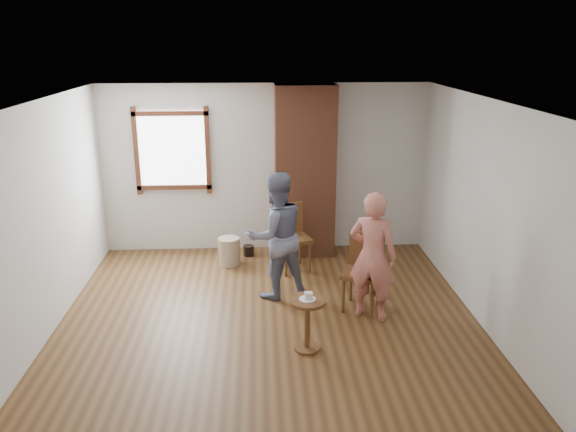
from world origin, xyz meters
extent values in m
plane|color=brown|center=(0.00, 0.00, 0.00)|extent=(5.50, 5.50, 0.00)
cube|color=silver|center=(0.00, 2.75, 1.30)|extent=(5.00, 0.04, 2.60)
cube|color=silver|center=(-2.50, 0.00, 1.30)|extent=(0.04, 5.50, 2.60)
cube|color=silver|center=(2.50, 0.00, 1.30)|extent=(0.04, 5.50, 2.60)
cube|color=white|center=(0.00, 0.00, 2.60)|extent=(5.00, 5.50, 0.04)
cube|color=#5A2D1A|center=(-1.40, 2.71, 1.60)|extent=(1.14, 0.06, 1.34)
cube|color=white|center=(-1.40, 2.73, 1.60)|extent=(1.00, 0.02, 1.20)
cube|color=brown|center=(0.60, 2.50, 1.30)|extent=(0.90, 0.50, 2.60)
cylinder|color=tan|center=(-0.56, 2.07, 0.21)|extent=(0.37, 0.37, 0.41)
cylinder|color=black|center=(-0.27, 2.40, 0.08)|extent=(0.18, 0.18, 0.16)
cube|color=brown|center=(0.38, 1.81, 0.48)|extent=(0.57, 0.57, 0.05)
cylinder|color=brown|center=(0.27, 1.58, 0.24)|extent=(0.04, 0.04, 0.48)
cylinder|color=brown|center=(0.61, 1.69, 0.24)|extent=(0.04, 0.04, 0.48)
cylinder|color=brown|center=(0.15, 1.92, 0.24)|extent=(0.04, 0.04, 0.48)
cylinder|color=brown|center=(0.50, 2.03, 0.24)|extent=(0.04, 0.04, 0.48)
cube|color=brown|center=(0.32, 2.00, 0.72)|extent=(0.44, 0.18, 0.48)
cube|color=brown|center=(1.15, 0.53, 0.47)|extent=(0.58, 0.58, 0.05)
cylinder|color=brown|center=(0.91, 0.44, 0.24)|extent=(0.04, 0.04, 0.47)
cylinder|color=brown|center=(1.24, 0.30, 0.24)|extent=(0.04, 0.04, 0.47)
cylinder|color=brown|center=(1.06, 0.77, 0.24)|extent=(0.04, 0.04, 0.47)
cylinder|color=brown|center=(1.39, 0.62, 0.24)|extent=(0.04, 0.04, 0.47)
cube|color=brown|center=(1.23, 0.71, 0.71)|extent=(0.42, 0.22, 0.47)
cylinder|color=brown|center=(0.40, -0.39, 0.58)|extent=(0.40, 0.40, 0.04)
cylinder|color=brown|center=(0.40, -0.39, 0.29)|extent=(0.06, 0.06, 0.54)
cylinder|color=brown|center=(0.40, -0.39, 0.01)|extent=(0.28, 0.28, 0.03)
cylinder|color=white|center=(0.40, -0.39, 0.60)|extent=(0.18, 0.18, 0.01)
cube|color=white|center=(0.41, -0.39, 0.64)|extent=(0.08, 0.07, 0.06)
imported|color=#151B3B|center=(0.11, 0.99, 0.83)|extent=(0.99, 0.89, 1.66)
imported|color=#D07668|center=(1.23, 0.33, 0.79)|extent=(0.68, 0.59, 1.57)
camera|label=1|loc=(-0.10, -5.75, 3.26)|focal=35.00mm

